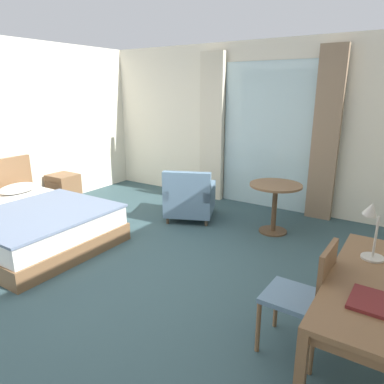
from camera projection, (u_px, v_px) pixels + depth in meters
ground at (134, 268)px, 4.17m from camera, size 6.32×6.46×0.10m
wall_back at (246, 125)px, 6.16m from camera, size 5.92×0.12×2.74m
balcony_glass_door at (266, 137)px, 5.93m from camera, size 1.53×0.02×2.41m
curtain_panel_left at (212, 128)px, 6.33m from camera, size 0.44×0.10×2.60m
curtain_panel_right at (326, 136)px, 5.31m from camera, size 0.39×0.10×2.60m
bed at (23, 223)px, 4.72m from camera, size 2.21×1.68×0.96m
nightstand at (64, 189)px, 6.24m from camera, size 0.47×0.43×0.54m
writing_desk at (369, 291)px, 2.43m from camera, size 0.52×1.54×0.74m
desk_chair at (306, 294)px, 2.63m from camera, size 0.46×0.42×0.93m
desk_lamp at (372, 223)px, 2.67m from camera, size 0.21×0.20×0.44m
closed_book at (370, 301)px, 2.13m from camera, size 0.23×0.30×0.02m
armchair_by_window at (190, 199)px, 5.54m from camera, size 0.96×1.00×0.82m
round_cafe_table at (275, 197)px, 4.95m from camera, size 0.72×0.72×0.71m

